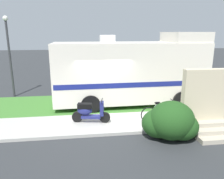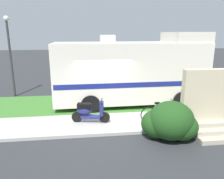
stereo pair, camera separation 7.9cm
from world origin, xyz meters
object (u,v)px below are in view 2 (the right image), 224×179
Objects in this scene: scooter at (89,112)px; bicycle at (161,113)px; bottle_green at (215,116)px; street_lamp_post at (10,50)px; motorhome_rv at (132,71)px; pickup_truck_near at (134,69)px.

scooter reaches higher than bicycle.
street_lamp_post is (-9.65, 4.90, 2.51)m from bottle_green.
motorhome_rv is 5.13m from pickup_truck_near.
bicycle is 2.45m from bottle_green.
bicycle is 7.74m from pickup_truck_near.
motorhome_rv is 3.14m from bicycle.
motorhome_rv is 3.57m from scooter.
motorhome_rv is 4.40m from bottle_green.
bicycle is at bearing -76.47° from motorhome_rv.
street_lamp_post is (-6.55, 2.19, 0.98)m from motorhome_rv.
motorhome_rv reaches higher than bicycle.
scooter is 0.27× the size of pickup_truck_near.
scooter is at bearing -47.55° from street_lamp_post.
bottle_green is at bearing -26.93° from street_lamp_post.
motorhome_rv is 4.90× the size of scooter.
pickup_truck_near is at bearing 19.25° from street_lamp_post.
street_lamp_post is at bearing 145.41° from bicycle.
scooter is 6.04× the size of bottle_green.
street_lamp_post reaches higher than motorhome_rv.
motorhome_rv is 1.67× the size of street_lamp_post.
pickup_truck_near is at bearing 75.59° from motorhome_rv.
pickup_truck_near is at bearing 64.65° from scooter.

